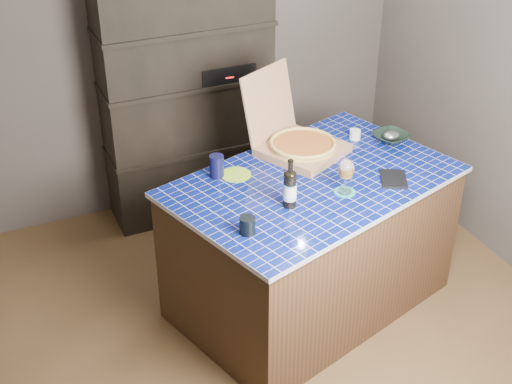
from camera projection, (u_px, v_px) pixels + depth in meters
name	position (u px, v px, depth m)	size (l,w,h in m)	color
room	(279.00, 147.00, 3.74)	(3.50, 3.50, 3.50)	brown
shelving_unit	(188.00, 100.00, 5.12)	(1.20, 0.41, 1.80)	black
kitchen_island	(311.00, 243.00, 4.38)	(1.88, 1.49, 0.90)	#452A1B
pizza_box	(299.00, 142.00, 4.39)	(0.64, 0.69, 0.49)	#90664A
mead_bottle	(290.00, 188.00, 3.84)	(0.08, 0.08, 0.29)	black
teal_trivet	(345.00, 192.00, 4.02)	(0.12, 0.12, 0.01)	teal
wine_glass	(346.00, 170.00, 3.94)	(0.09, 0.09, 0.20)	white
tumbler	(247.00, 225.00, 3.65)	(0.08, 0.08, 0.09)	black
dvd_case	(394.00, 179.00, 4.13)	(0.14, 0.20, 0.02)	black
bowl	(391.00, 137.00, 4.54)	(0.22, 0.22, 0.05)	black
foil_contents	(391.00, 135.00, 4.54)	(0.11, 0.09, 0.05)	#B9B8C4
white_jar	(355.00, 134.00, 4.57)	(0.07, 0.07, 0.06)	silver
navy_cup	(217.00, 166.00, 4.14)	(0.08, 0.08, 0.13)	black
green_trivet	(236.00, 175.00, 4.18)	(0.18, 0.18, 0.01)	#93C92B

